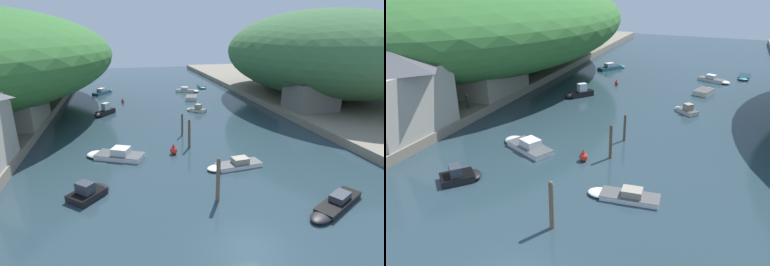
# 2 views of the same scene
# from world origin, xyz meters

# --- Properties ---
(water_surface) EXTENTS (130.00, 130.00, 0.00)m
(water_surface) POSITION_xyz_m (0.00, 30.00, 0.00)
(water_surface) COLOR #283D47
(water_surface) RESTS_ON ground
(left_bank) EXTENTS (22.00, 120.00, 1.00)m
(left_bank) POSITION_xyz_m (-27.52, 30.00, 0.50)
(left_bank) COLOR gray
(left_bank) RESTS_ON ground
(hillside_left) EXTENTS (42.26, 59.16, 14.79)m
(hillside_left) POSITION_xyz_m (-28.62, 39.19, 8.40)
(hillside_left) COLOR #387033
(hillside_left) RESTS_ON left_bank
(waterfront_building) EXTENTS (7.97, 9.90, 7.88)m
(waterfront_building) POSITION_xyz_m (-20.37, 12.47, 5.05)
(waterfront_building) COLOR #B2A899
(waterfront_building) RESTS_ON left_bank
(boathouse_shed) EXTENTS (7.13, 10.28, 5.14)m
(boathouse_shed) POSITION_xyz_m (-19.88, 26.97, 3.65)
(boathouse_shed) COLOR gray
(boathouse_shed) RESTS_ON left_bank
(boat_red_skiff) EXTENTS (4.25, 5.42, 1.18)m
(boat_red_skiff) POSITION_xyz_m (-10.03, 49.49, 0.36)
(boat_red_skiff) COLOR teal
(boat_red_skiff) RESTS_ON water_surface
(boat_white_cruiser) EXTENTS (5.08, 3.31, 1.03)m
(boat_white_cruiser) POSITION_xyz_m (7.03, 47.23, 0.32)
(boat_white_cruiser) COLOR white
(boat_white_cruiser) RESTS_ON water_surface
(boat_far_right_bank) EXTENTS (1.94, 4.15, 0.47)m
(boat_far_right_bank) POSITION_xyz_m (11.19, 51.06, 0.23)
(boat_far_right_bank) COLOR teal
(boat_far_right_bank) RESTS_ON water_surface
(boat_yellow_tender) EXTENTS (3.22, 3.01, 1.19)m
(boat_yellow_tender) POSITION_xyz_m (4.77, 31.19, 0.35)
(boat_yellow_tender) COLOR silver
(boat_yellow_tender) RESTS_ON water_surface
(boat_near_quay) EXTENTS (3.03, 4.31, 0.64)m
(boat_near_quay) POSITION_xyz_m (6.23, 40.34, 0.32)
(boat_near_quay) COLOR silver
(boat_near_quay) RESTS_ON water_surface
(boat_cabin_cruiser) EXTENTS (3.48, 3.55, 1.34)m
(boat_cabin_cruiser) POSITION_xyz_m (-9.57, 8.09, 0.40)
(boat_cabin_cruiser) COLOR black
(boat_cabin_cruiser) RESTS_ON water_surface
(boat_navy_launch) EXTENTS (3.40, 3.95, 1.77)m
(boat_navy_launch) POSITION_xyz_m (-9.31, 32.25, 0.53)
(boat_navy_launch) COLOR black
(boat_navy_launch) RESTS_ON water_surface
(boat_mid_channel) EXTENTS (6.16, 4.32, 1.14)m
(boat_mid_channel) POSITION_xyz_m (-7.72, 15.26, 0.34)
(boat_mid_channel) COLOR white
(boat_mid_channel) RESTS_ON water_surface
(boat_small_dinghy) EXTENTS (5.39, 2.01, 0.90)m
(boat_small_dinghy) POSITION_xyz_m (3.04, 10.35, 0.27)
(boat_small_dinghy) COLOR white
(boat_small_dinghy) RESTS_ON water_surface
(mooring_post_nearest) EXTENTS (0.30, 0.30, 3.44)m
(mooring_post_nearest) POSITION_xyz_m (-0.23, 5.29, 1.73)
(mooring_post_nearest) COLOR brown
(mooring_post_nearest) RESTS_ON water_surface
(mooring_post_fourth) EXTENTS (0.27, 0.27, 3.18)m
(mooring_post_fourth) POSITION_xyz_m (0.16, 16.29, 1.60)
(mooring_post_fourth) COLOR brown
(mooring_post_fourth) RESTS_ON water_surface
(mooring_post_farthest) EXTENTS (0.25, 0.25, 2.71)m
(mooring_post_farthest) POSITION_xyz_m (0.27, 20.47, 1.36)
(mooring_post_farthest) COLOR brown
(mooring_post_farthest) RESTS_ON water_surface
(channel_buoy_near) EXTENTS (0.55, 0.55, 0.82)m
(channel_buoy_near) POSITION_xyz_m (-6.38, 39.97, 0.32)
(channel_buoy_near) COLOR red
(channel_buoy_near) RESTS_ON water_surface
(channel_buoy_far) EXTENTS (0.75, 0.75, 1.13)m
(channel_buoy_far) POSITION_xyz_m (-1.82, 14.86, 0.44)
(channel_buoy_far) COLOR red
(channel_buoy_far) RESTS_ON water_surface
(person_on_quay) EXTENTS (0.29, 0.42, 1.69)m
(person_on_quay) POSITION_xyz_m (-18.12, 20.33, 1.98)
(person_on_quay) COLOR #282D3D
(person_on_quay) RESTS_ON left_bank
(person_by_boathouse) EXTENTS (0.23, 0.39, 1.69)m
(person_by_boathouse) POSITION_xyz_m (-18.53, 13.48, 1.98)
(person_by_boathouse) COLOR #282D3D
(person_by_boathouse) RESTS_ON left_bank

